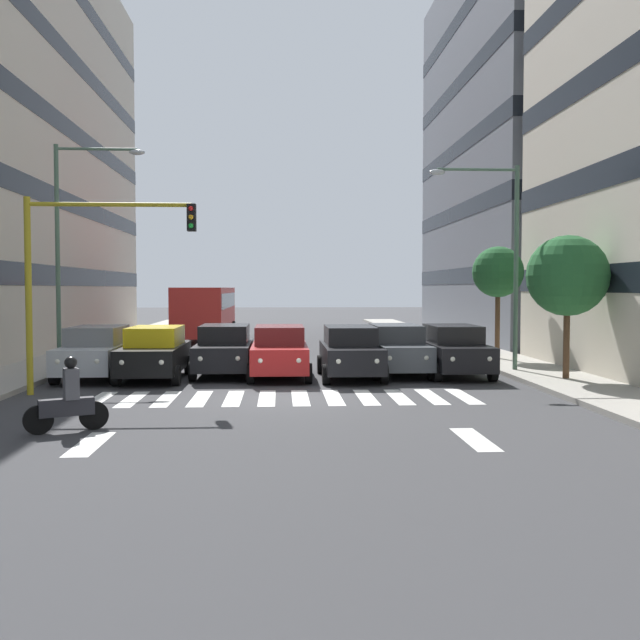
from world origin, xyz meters
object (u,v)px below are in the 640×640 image
object	(u,v)px
bus_behind_traffic	(206,308)
street_lamp_right	(71,232)
car_4	(225,350)
street_tree_0	(567,276)
car_1	(396,349)
car_2	(350,352)
street_tree_1	(498,273)
street_lamp_left	(501,244)
car_0	(453,350)
car_6	(97,352)
traffic_light_gantry	(78,261)
car_5	(155,353)
motorcycle_with_rider	(68,401)
car_3	(280,351)

from	to	relation	value
bus_behind_traffic	street_lamp_right	size ratio (longest dim) A/B	1.32
car_4	street_tree_0	world-z (taller)	street_tree_0
car_1	car_2	size ratio (longest dim) A/B	1.00
street_lamp_right	street_tree_1	bearing A→B (deg)	-172.91
street_lamp_left	street_tree_0	world-z (taller)	street_lamp_left
car_0	car_6	distance (m)	11.88
car_4	traffic_light_gantry	bearing A→B (deg)	47.82
street_lamp_left	car_2	bearing A→B (deg)	10.30
car_4	street_lamp_right	distance (m)	7.18
car_2	car_5	world-z (taller)	same
car_5	car_6	size ratio (longest dim) A/B	1.00
car_5	car_0	bearing A→B (deg)	-177.52
car_1	street_tree_1	xyz separation A→B (m)	(-4.76, -4.02, 2.71)
car_0	traffic_light_gantry	distance (m)	12.34
car_4	motorcycle_with_rider	world-z (taller)	car_4
car_2	car_6	bearing A→B (deg)	-2.71
car_6	street_tree_1	bearing A→B (deg)	-163.01
car_5	motorcycle_with_rider	size ratio (longest dim) A/B	2.81
bus_behind_traffic	traffic_light_gantry	xyz separation A→B (m)	(1.54, 19.41, 1.87)
car_1	street_lamp_right	size ratio (longest dim) A/B	0.56
car_4	street_lamp_left	xyz separation A→B (m)	(-9.52, 0.06, 3.60)
car_3	street_lamp_left	world-z (taller)	street_lamp_left
car_6	street_tree_0	world-z (taller)	street_tree_0
bus_behind_traffic	traffic_light_gantry	distance (m)	19.56
car_0	street_tree_1	distance (m)	5.95
car_1	car_6	bearing A→B (deg)	2.81
car_6	bus_behind_traffic	world-z (taller)	bus_behind_traffic
car_1	car_4	size ratio (longest dim) A/B	1.00
car_2	car_6	size ratio (longest dim) A/B	1.00
car_3	street_lamp_right	xyz separation A→B (m)	(7.46, -2.60, 4.10)
car_4	traffic_light_gantry	world-z (taller)	traffic_light_gantry
car_5	car_2	bearing A→B (deg)	179.70
car_3	traffic_light_gantry	world-z (taller)	traffic_light_gantry
car_2	street_lamp_right	world-z (taller)	street_lamp_right
bus_behind_traffic	street_lamp_left	size ratio (longest dim) A/B	1.49
car_5	car_4	bearing A→B (deg)	-155.40
car_2	street_tree_1	size ratio (longest dim) A/B	0.99
car_4	street_tree_0	bearing A→B (deg)	166.91
car_5	street_lamp_left	xyz separation A→B (m)	(-11.69, -0.93, 3.60)
bus_behind_traffic	street_lamp_left	distance (m)	19.49
motorcycle_with_rider	traffic_light_gantry	bearing A→B (deg)	-77.07
car_4	car_1	bearing A→B (deg)	178.58
car_2	car_5	distance (m)	6.37
car_3	street_tree_1	distance (m)	10.27
car_5	traffic_light_gantry	world-z (taller)	traffic_light_gantry
car_2	car_3	size ratio (longest dim) A/B	1.00
motorcycle_with_rider	street_lamp_right	world-z (taller)	street_lamp_right
traffic_light_gantry	street_tree_1	xyz separation A→B (m)	(-14.36, -7.98, -0.13)
street_tree_0	car_5	bearing A→B (deg)	-6.68
car_4	street_tree_1	size ratio (longest dim) A/B	0.99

